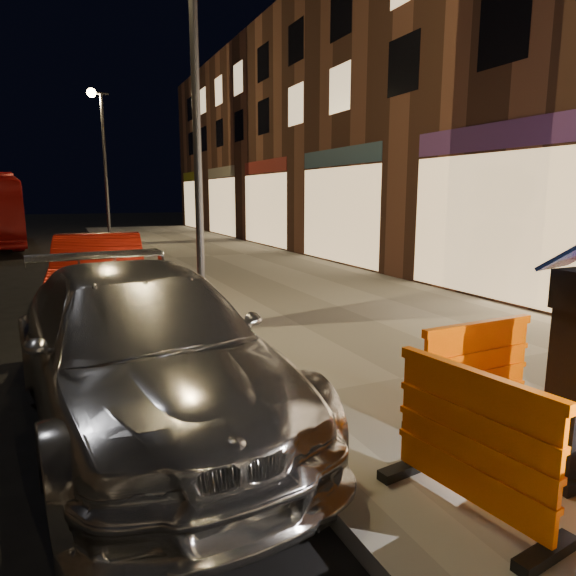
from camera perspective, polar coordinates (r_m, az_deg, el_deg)
name	(u,v)px	position (r m, az deg, el deg)	size (l,w,h in m)	color
ground_plane	(256,417)	(5.34, -3.57, -14.15)	(120.00, 120.00, 0.00)	black
sidewalk	(483,369)	(6.88, 20.81, -8.46)	(6.00, 60.00, 0.15)	gray
kerb	(256,410)	(5.31, -3.58, -13.41)	(0.30, 60.00, 0.15)	slate
barrier_back	(476,375)	(4.91, 20.13, -9.06)	(1.25, 0.51, 0.97)	#F55D00
barrier_kerbside	(471,442)	(3.66, 19.71, -15.84)	(1.25, 0.51, 0.97)	#F55D00
car_silver	(145,418)	(5.51, -15.56, -13.73)	(2.09, 5.14, 1.49)	#AFAFB4
car_red	(102,312)	(10.43, -19.92, -2.52)	(1.55, 4.45, 1.47)	maroon
street_lamp_mid	(197,128)	(7.86, -10.10, 17.06)	(0.12, 0.12, 6.00)	#3F3F44
street_lamp_far	(106,171)	(22.66, -19.61, 12.16)	(0.12, 0.12, 6.00)	#3F3F44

